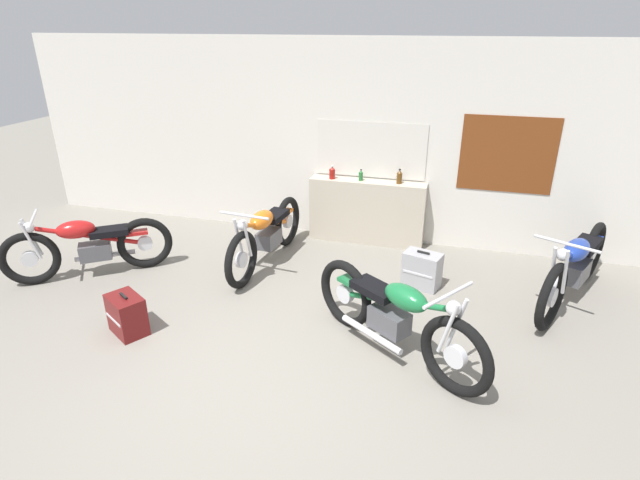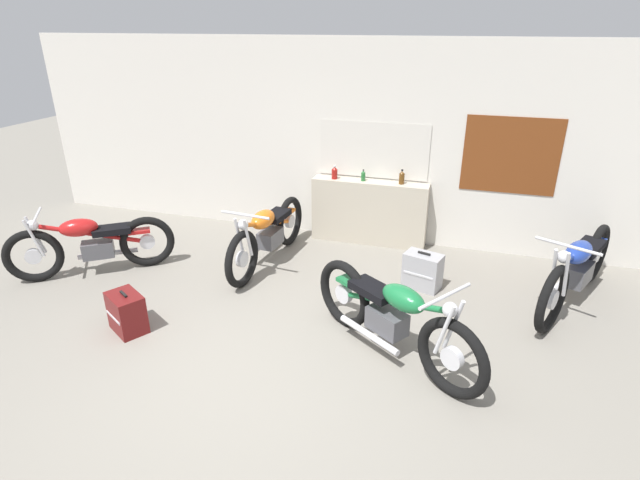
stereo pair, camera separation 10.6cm
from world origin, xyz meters
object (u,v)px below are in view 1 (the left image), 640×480
object	(u,v)px
motorcycle_orange	(266,234)
motorcycle_green	(395,316)
motorcycle_blue	(575,266)
motorcycle_red	(88,246)
bottle_leftmost	(332,173)
hard_case_silver	(422,270)
bottle_center	(399,177)
hard_case_darkred	(127,315)
bottle_left_center	(361,176)

from	to	relation	value
motorcycle_orange	motorcycle_green	distance (m)	2.43
motorcycle_blue	motorcycle_green	bearing A→B (deg)	-139.21
motorcycle_red	motorcycle_orange	bearing A→B (deg)	24.70
bottle_leftmost	hard_case_silver	bearing A→B (deg)	-38.42
motorcycle_orange	hard_case_silver	world-z (taller)	motorcycle_orange
bottle_leftmost	bottle_center	world-z (taller)	bottle_center
motorcycle_red	motorcycle_blue	bearing A→B (deg)	9.51
motorcycle_red	bottle_leftmost	bearing A→B (deg)	36.75
motorcycle_red	hard_case_silver	world-z (taller)	motorcycle_red
bottle_leftmost	hard_case_darkred	world-z (taller)	bottle_leftmost
motorcycle_green	hard_case_darkred	size ratio (longest dim) A/B	3.69
bottle_center	motorcycle_blue	size ratio (longest dim) A/B	0.10
motorcycle_green	motorcycle_red	xyz separation A→B (m)	(-3.90, 0.61, -0.02)
bottle_leftmost	motorcycle_red	bearing A→B (deg)	-143.25
bottle_left_center	hard_case_silver	size ratio (longest dim) A/B	0.33
hard_case_silver	bottle_leftmost	bearing A→B (deg)	141.58
bottle_center	hard_case_silver	bearing A→B (deg)	-67.79
motorcycle_blue	bottle_left_center	bearing A→B (deg)	159.12
motorcycle_red	hard_case_silver	size ratio (longest dim) A/B	3.42
bottle_left_center	hard_case_silver	bearing A→B (deg)	-48.69
motorcycle_green	hard_case_silver	world-z (taller)	motorcycle_green
bottle_left_center	motorcycle_red	bearing A→B (deg)	-146.82
bottle_center	motorcycle_red	xyz separation A→B (m)	(-3.56, -1.99, -0.60)
bottle_leftmost	hard_case_darkred	bearing A→B (deg)	-115.66
bottle_center	motorcycle_orange	world-z (taller)	bottle_center
motorcycle_orange	bottle_center	bearing A→B (deg)	34.41
motorcycle_red	hard_case_darkred	bearing A→B (deg)	-39.04
bottle_left_center	motorcycle_blue	distance (m)	2.92
motorcycle_red	hard_case_darkred	world-z (taller)	motorcycle_red
bottle_center	motorcycle_blue	world-z (taller)	bottle_center
bottle_left_center	motorcycle_red	size ratio (longest dim) A/B	0.10
bottle_left_center	hard_case_darkred	distance (m)	3.56
bottle_left_center	bottle_center	bearing A→B (deg)	1.03
motorcycle_green	motorcycle_orange	bearing A→B (deg)	141.06
motorcycle_orange	motorcycle_blue	xyz separation A→B (m)	(3.71, 0.04, 0.02)
motorcycle_blue	motorcycle_green	distance (m)	2.40
motorcycle_blue	motorcycle_red	bearing A→B (deg)	-170.49
motorcycle_blue	hard_case_silver	xyz separation A→B (m)	(-1.68, -0.12, -0.22)
motorcycle_green	hard_case_silver	size ratio (longest dim) A/B	3.66
motorcycle_green	hard_case_silver	xyz separation A→B (m)	(0.14, 1.44, -0.21)
motorcycle_green	motorcycle_red	distance (m)	3.94
bottle_leftmost	bottle_left_center	size ratio (longest dim) A/B	1.18
hard_case_silver	motorcycle_red	bearing A→B (deg)	-168.31
bottle_leftmost	bottle_center	size ratio (longest dim) A/B	0.94
bottle_left_center	hard_case_darkred	bearing A→B (deg)	-121.57
bottle_leftmost	hard_case_darkred	distance (m)	3.36
motorcycle_blue	hard_case_darkred	world-z (taller)	motorcycle_blue
motorcycle_red	hard_case_darkred	distance (m)	1.57
motorcycle_blue	bottle_leftmost	bearing A→B (deg)	162.07
bottle_center	motorcycle_blue	bearing A→B (deg)	-25.68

